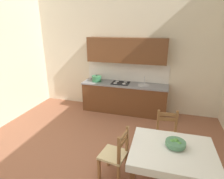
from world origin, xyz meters
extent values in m
cube|color=#935B42|center=(0.00, 0.00, -0.05)|extent=(6.16, 6.21, 0.10)
cube|color=beige|center=(0.00, 2.87, 2.07)|extent=(6.16, 0.12, 4.15)
cube|color=brown|center=(0.09, 2.50, 0.43)|extent=(2.48, 0.60, 0.86)
cube|color=gray|center=(0.09, 2.49, 0.88)|extent=(2.51, 0.63, 0.04)
cube|color=silver|center=(0.09, 2.79, 1.18)|extent=(2.48, 0.01, 0.55)
cube|color=brown|center=(0.09, 2.63, 1.85)|extent=(2.28, 0.34, 0.70)
cube|color=black|center=(0.09, 2.23, 0.04)|extent=(2.44, 0.02, 0.09)
cylinder|color=silver|center=(0.65, 2.50, 0.90)|extent=(0.34, 0.34, 0.02)
cylinder|color=silver|center=(0.65, 2.64, 1.01)|extent=(0.02, 0.02, 0.22)
cube|color=black|center=(-0.03, 2.50, 0.91)|extent=(0.52, 0.42, 0.01)
cylinder|color=silver|center=(-0.16, 2.40, 0.92)|extent=(0.11, 0.11, 0.01)
cylinder|color=silver|center=(0.10, 2.40, 0.92)|extent=(0.11, 0.11, 0.01)
cylinder|color=silver|center=(-0.16, 2.60, 0.92)|extent=(0.11, 0.11, 0.01)
cylinder|color=silver|center=(0.10, 2.60, 0.92)|extent=(0.11, 0.11, 0.01)
cylinder|color=#337A4C|center=(-0.77, 2.48, 0.98)|extent=(0.28, 0.28, 0.15)
cylinder|color=#337A4C|center=(-0.77, 2.48, 1.06)|extent=(0.29, 0.29, 0.02)
sphere|color=black|center=(-0.77, 2.48, 1.08)|extent=(0.04, 0.04, 0.04)
cube|color=brown|center=(1.44, -0.11, 0.74)|extent=(1.20, 0.97, 0.02)
cube|color=brown|center=(0.90, 0.29, 0.36)|extent=(0.07, 0.07, 0.73)
cube|color=brown|center=(1.96, 0.31, 0.36)|extent=(0.07, 0.07, 0.73)
cube|color=silver|center=(1.44, -0.11, 0.75)|extent=(1.26, 1.03, 0.00)
cube|color=silver|center=(1.44, -0.62, 0.69)|extent=(1.24, 0.03, 0.12)
cube|color=silver|center=(1.43, 0.39, 0.69)|extent=(1.24, 0.03, 0.12)
cube|color=silver|center=(0.81, -0.13, 0.69)|extent=(0.02, 1.01, 0.12)
cube|color=silver|center=(2.06, -0.10, 0.69)|extent=(0.02, 1.01, 0.12)
cube|color=#D1BC89|center=(1.38, 0.70, 0.43)|extent=(0.49, 0.49, 0.04)
cube|color=olive|center=(1.58, 0.56, 0.21)|extent=(0.05, 0.05, 0.41)
cube|color=olive|center=(1.23, 0.50, 0.21)|extent=(0.05, 0.05, 0.41)
cube|color=olive|center=(1.52, 0.91, 0.46)|extent=(0.05, 0.05, 0.93)
cube|color=olive|center=(1.17, 0.85, 0.46)|extent=(0.05, 0.05, 0.93)
cube|color=olive|center=(1.34, 0.88, 0.84)|extent=(0.32, 0.08, 0.07)
cube|color=olive|center=(1.34, 0.88, 0.74)|extent=(0.32, 0.08, 0.07)
cube|color=#D1BC89|center=(0.49, -0.09, 0.43)|extent=(0.48, 0.48, 0.04)
cube|color=olive|center=(0.29, -0.24, 0.21)|extent=(0.05, 0.05, 0.41)
cube|color=olive|center=(0.34, 0.12, 0.21)|extent=(0.05, 0.05, 0.41)
cube|color=olive|center=(0.64, -0.29, 0.46)|extent=(0.05, 0.05, 0.93)
cube|color=olive|center=(0.70, 0.06, 0.46)|extent=(0.05, 0.05, 0.93)
cube|color=olive|center=(0.67, -0.12, 0.84)|extent=(0.07, 0.32, 0.07)
cube|color=olive|center=(0.67, -0.12, 0.74)|extent=(0.07, 0.32, 0.07)
cylinder|color=#4C7F5B|center=(1.47, -0.04, 0.77)|extent=(0.17, 0.17, 0.02)
cylinder|color=#4C7F5B|center=(1.47, -0.04, 0.81)|extent=(0.30, 0.30, 0.07)
sphere|color=#4C8E3D|center=(1.42, -0.03, 0.82)|extent=(0.09, 0.09, 0.09)
sphere|color=#4C8E3D|center=(1.52, -0.06, 0.82)|extent=(0.08, 0.08, 0.08)
sphere|color=#4C8E3D|center=(1.47, -0.01, 0.83)|extent=(0.10, 0.10, 0.10)
camera|label=1|loc=(1.22, -2.63, 2.52)|focal=29.84mm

